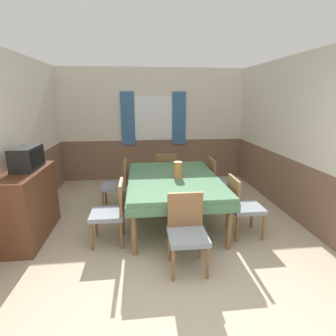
% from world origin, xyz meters
% --- Properties ---
extents(ground_plane, '(16.00, 16.00, 0.00)m').
position_xyz_m(ground_plane, '(0.00, 0.00, 0.00)').
color(ground_plane, tan).
extents(wall_back, '(4.69, 0.10, 2.60)m').
position_xyz_m(wall_back, '(0.00, 4.46, 1.31)').
color(wall_back, silver).
rests_on(wall_back, ground_plane).
extents(wall_left, '(0.05, 4.83, 2.60)m').
position_xyz_m(wall_left, '(-2.17, 2.22, 1.30)').
color(wall_left, silver).
rests_on(wall_left, ground_plane).
extents(wall_right, '(0.05, 4.83, 2.60)m').
position_xyz_m(wall_right, '(2.17, 2.22, 1.30)').
color(wall_right, silver).
rests_on(wall_right, ground_plane).
extents(dining_table, '(1.42, 2.03, 0.73)m').
position_xyz_m(dining_table, '(0.17, 2.10, 0.63)').
color(dining_table, '#4C7A56').
rests_on(dining_table, ground_plane).
extents(chair_right_near, '(0.44, 0.44, 0.87)m').
position_xyz_m(chair_right_near, '(1.08, 1.52, 0.47)').
color(chair_right_near, brown).
rests_on(chair_right_near, ground_plane).
extents(chair_head_window, '(0.44, 0.44, 0.87)m').
position_xyz_m(chair_head_window, '(0.17, 3.31, 0.47)').
color(chair_head_window, brown).
rests_on(chair_head_window, ground_plane).
extents(chair_left_near, '(0.44, 0.44, 0.87)m').
position_xyz_m(chair_left_near, '(-0.73, 1.52, 0.47)').
color(chair_left_near, brown).
rests_on(chair_left_near, ground_plane).
extents(chair_left_far, '(0.44, 0.44, 0.87)m').
position_xyz_m(chair_left_far, '(-0.73, 2.67, 0.47)').
color(chair_left_far, brown).
rests_on(chair_left_far, ground_plane).
extents(chair_head_near, '(0.44, 0.44, 0.87)m').
position_xyz_m(chair_head_near, '(0.17, 0.88, 0.47)').
color(chair_head_near, brown).
rests_on(chair_head_near, ground_plane).
extents(chair_right_far, '(0.44, 0.44, 0.87)m').
position_xyz_m(chair_right_far, '(1.08, 2.67, 0.47)').
color(chair_right_far, brown).
rests_on(chair_right_far, ground_plane).
extents(sideboard, '(0.46, 1.20, 0.99)m').
position_xyz_m(sideboard, '(-1.90, 1.78, 0.50)').
color(sideboard, brown).
rests_on(sideboard, ground_plane).
extents(tv, '(0.29, 0.54, 0.31)m').
position_xyz_m(tv, '(-1.87, 1.87, 1.14)').
color(tv, black).
rests_on(tv, sideboard).
extents(vase, '(0.14, 0.14, 0.25)m').
position_xyz_m(vase, '(0.23, 2.06, 0.86)').
color(vase, '#B26B38').
rests_on(vase, dining_table).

